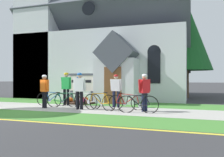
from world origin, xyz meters
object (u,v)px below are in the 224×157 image
object	(u,v)px
bicycle_blue	(127,102)
cyclist_in_yellow_jersey	(145,90)
bicycle_yellow	(51,99)
roadside_conifer	(186,35)
bicycle_white	(64,100)
bicycle_green	(138,104)
cyclist_in_white_jersey	(80,88)
cyclist_in_green_jersey	(66,86)
bicycle_orange	(87,100)
bicycle_black	(100,102)
church_sign	(82,83)
cyclist_in_red_jersey	(79,89)
cyclist_in_blue_jersey	(116,88)
cyclist_in_orange_jersey	(45,89)

from	to	relation	value
bicycle_blue	cyclist_in_yellow_jersey	size ratio (longest dim) A/B	1.06
bicycle_yellow	roadside_conifer	size ratio (longest dim) A/B	0.24
bicycle_white	bicycle_green	bearing A→B (deg)	-10.84
cyclist_in_white_jersey	cyclist_in_green_jersey	world-z (taller)	cyclist_in_green_jersey
bicycle_yellow	bicycle_orange	bearing A→B (deg)	-7.19
bicycle_yellow	cyclist_in_yellow_jersey	xyz separation A→B (m)	(5.12, -0.62, 0.60)
bicycle_black	bicycle_orange	xyz separation A→B (m)	(-0.89, 0.56, -0.01)
bicycle_white	cyclist_in_white_jersey	bearing A→B (deg)	-26.26
church_sign	bicycle_black	distance (m)	3.58
cyclist_in_red_jersey	cyclist_in_green_jersey	world-z (taller)	cyclist_in_green_jersey
cyclist_in_blue_jersey	cyclist_in_green_jersey	distance (m)	2.81
roadside_conifer	bicycle_white	bearing A→B (deg)	-126.00
bicycle_white	cyclist_in_green_jersey	bearing A→B (deg)	111.08
cyclist_in_red_jersey	cyclist_in_orange_jersey	bearing A→B (deg)	-141.18
bicycle_white	cyclist_in_red_jersey	distance (m)	0.94
bicycle_yellow	bicycle_blue	distance (m)	4.25
bicycle_white	cyclist_in_green_jersey	xyz separation A→B (m)	(-0.29, 0.74, 0.69)
bicycle_black	cyclist_in_white_jersey	size ratio (longest dim) A/B	1.00
cyclist_in_blue_jersey	cyclist_in_green_jersey	size ratio (longest dim) A/B	0.93
cyclist_in_yellow_jersey	cyclist_in_orange_jersey	size ratio (longest dim) A/B	1.02
bicycle_blue	cyclist_in_green_jersey	distance (m)	3.69
cyclist_in_yellow_jersey	cyclist_in_red_jersey	distance (m)	3.60
cyclist_in_blue_jersey	church_sign	bearing A→B (deg)	151.21
bicycle_orange	bicycle_green	distance (m)	2.86
bicycle_blue	cyclist_in_red_jersey	distance (m)	2.73
bicycle_blue	bicycle_white	world-z (taller)	bicycle_blue
bicycle_blue	cyclist_in_green_jersey	bearing A→B (deg)	168.91
church_sign	cyclist_in_blue_jersey	xyz separation A→B (m)	(2.62, -1.44, -0.19)
bicycle_green	cyclist_in_blue_jersey	size ratio (longest dim) A/B	1.04
bicycle_black	bicycle_white	bearing A→B (deg)	167.43
bicycle_green	cyclist_in_blue_jersey	bearing A→B (deg)	133.27
cyclist_in_red_jersey	cyclist_in_green_jersey	xyz separation A→B (m)	(-0.91, 0.31, 0.14)
bicycle_black	cyclist_in_green_jersey	bearing A→B (deg)	153.22
cyclist_in_white_jersey	bicycle_blue	bearing A→B (deg)	16.33
cyclist_in_white_jersey	cyclist_in_green_jersey	bearing A→B (deg)	137.69
bicycle_yellow	bicycle_blue	size ratio (longest dim) A/B	1.00
cyclist_in_white_jersey	cyclist_in_green_jersey	distance (m)	1.96
church_sign	bicycle_white	bearing A→B (deg)	-87.45
cyclist_in_red_jersey	bicycle_blue	bearing A→B (deg)	-8.29
bicycle_blue	cyclist_in_yellow_jersey	bearing A→B (deg)	-19.12
bicycle_black	cyclist_in_white_jersey	xyz separation A→B (m)	(-0.97, -0.10, 0.63)
bicycle_blue	cyclist_in_red_jersey	xyz separation A→B (m)	(-2.65, 0.39, 0.55)
cyclist_in_blue_jersey	cyclist_in_yellow_jersey	size ratio (longest dim) A/B	1.00
bicycle_blue	bicycle_black	size ratio (longest dim) A/B	1.02
cyclist_in_yellow_jersey	bicycle_black	bearing A→B (deg)	-173.88
bicycle_white	roadside_conifer	distance (m)	10.67
cyclist_in_yellow_jersey	bicycle_green	bearing A→B (deg)	-109.64
bicycle_yellow	cyclist_in_yellow_jersey	world-z (taller)	cyclist_in_yellow_jersey
cyclist_in_blue_jersey	cyclist_in_yellow_jersey	distance (m)	1.94
bicycle_yellow	cyclist_in_red_jersey	bearing A→B (deg)	2.61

